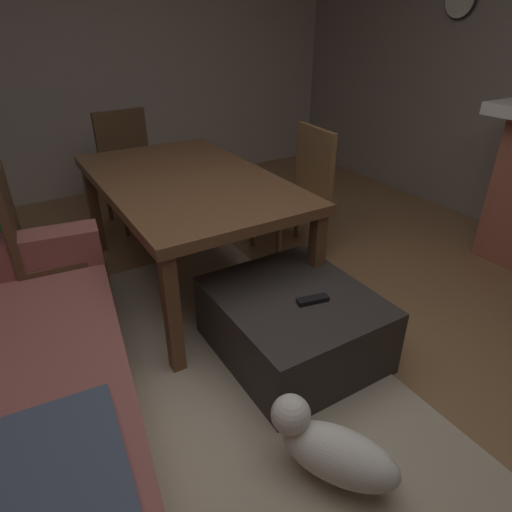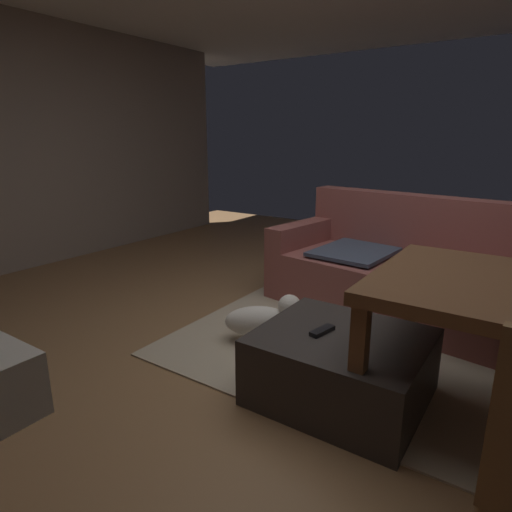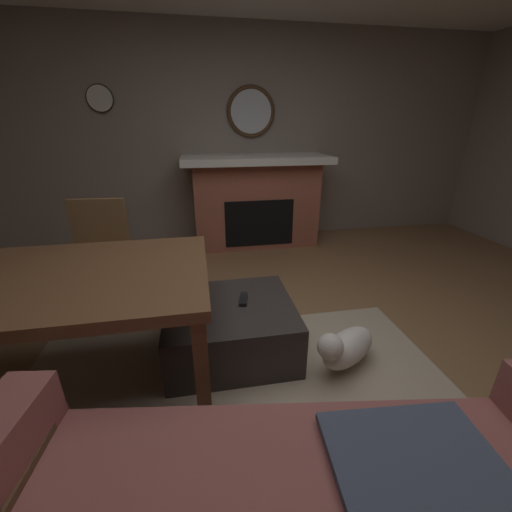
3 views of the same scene
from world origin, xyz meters
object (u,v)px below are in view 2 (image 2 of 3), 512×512
at_px(couch, 408,274).
at_px(tv_remote, 322,331).
at_px(small_dog, 264,319).
at_px(ottoman_coffee_table, 341,366).

xyz_separation_m(couch, tv_remote, (-0.04, -1.46, 0.07)).
bearing_deg(couch, small_dog, -120.00).
distance_m(couch, small_dog, 1.28).
height_order(tv_remote, small_dog, tv_remote).
distance_m(couch, ottoman_coffee_table, 1.42).
height_order(ottoman_coffee_table, small_dog, ottoman_coffee_table).
relative_size(ottoman_coffee_table, tv_remote, 5.28).
bearing_deg(couch, tv_remote, -91.68).
bearing_deg(couch, ottoman_coffee_table, -87.75).
bearing_deg(tv_remote, small_dog, 161.17).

